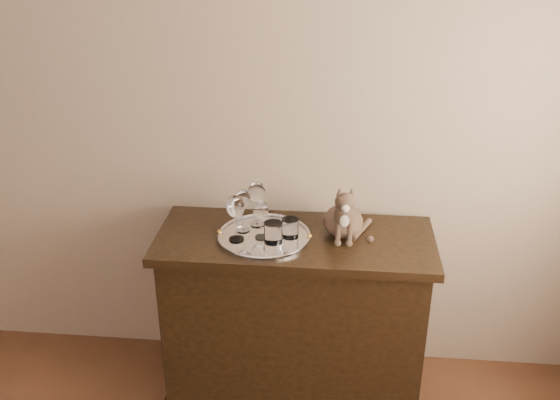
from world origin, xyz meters
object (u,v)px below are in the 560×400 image
(wine_glass_a, at_px, (243,210))
(tumbler_c, at_px, (290,228))
(sideboard, at_px, (294,318))
(wine_glass_b, at_px, (257,204))
(tray, at_px, (264,237))
(wine_glass_d, at_px, (261,219))
(wine_glass_c, at_px, (236,218))
(cat, at_px, (344,207))
(tumbler_a, at_px, (273,233))

(wine_glass_a, xyz_separation_m, tumbler_c, (0.21, -0.04, -0.06))
(sideboard, bearing_deg, wine_glass_b, 154.50)
(tray, bearing_deg, wine_glass_d, -133.80)
(wine_glass_c, bearing_deg, cat, 13.20)
(wine_glass_c, relative_size, cat, 0.79)
(tray, relative_size, tumbler_a, 4.46)
(wine_glass_b, bearing_deg, cat, -6.04)
(wine_glass_a, bearing_deg, wine_glass_b, 47.88)
(tray, bearing_deg, wine_glass_c, -160.95)
(wine_glass_b, height_order, tumbler_a, wine_glass_b)
(wine_glass_a, bearing_deg, tumbler_a, -32.86)
(wine_glass_b, distance_m, cat, 0.38)
(sideboard, height_order, cat, cat)
(sideboard, distance_m, wine_glass_a, 0.58)
(tumbler_c, bearing_deg, tray, -176.40)
(wine_glass_d, xyz_separation_m, tumbler_a, (0.06, -0.03, -0.04))
(wine_glass_c, xyz_separation_m, tumbler_c, (0.22, 0.05, -0.06))
(tumbler_a, distance_m, tumbler_c, 0.09)
(sideboard, bearing_deg, wine_glass_a, 174.05)
(cat, bearing_deg, wine_glass_a, -178.93)
(tumbler_a, bearing_deg, wine_glass_c, 177.66)
(wine_glass_c, distance_m, tumbler_a, 0.17)
(cat, bearing_deg, wine_glass_b, 172.44)
(tumbler_c, bearing_deg, cat, 14.69)
(wine_glass_a, xyz_separation_m, cat, (0.43, 0.02, 0.03))
(wine_glass_b, xyz_separation_m, cat, (0.38, -0.04, 0.02))
(wine_glass_b, relative_size, wine_glass_c, 1.00)
(sideboard, relative_size, tray, 3.00)
(wine_glass_b, bearing_deg, tray, -67.01)
(wine_glass_b, distance_m, tumbler_a, 0.19)
(sideboard, height_order, tumbler_a, tumbler_a)
(sideboard, distance_m, cat, 0.59)
(sideboard, relative_size, wine_glass_a, 6.22)
(tray, xyz_separation_m, tumbler_a, (0.04, -0.05, 0.05))
(wine_glass_c, xyz_separation_m, cat, (0.45, 0.11, 0.02))
(tumbler_c, relative_size, cat, 0.32)
(tumbler_c, bearing_deg, wine_glass_a, 169.39)
(tray, xyz_separation_m, wine_glass_c, (-0.11, -0.04, 0.11))
(tray, distance_m, wine_glass_c, 0.16)
(wine_glass_d, bearing_deg, wine_glass_b, 105.64)
(wine_glass_c, height_order, cat, cat)
(tumbler_a, xyz_separation_m, cat, (0.29, 0.11, 0.08))
(tray, relative_size, wine_glass_c, 1.95)
(wine_glass_b, xyz_separation_m, tumbler_c, (0.16, -0.10, -0.06))
(wine_glass_b, distance_m, wine_glass_c, 0.16)
(tray, xyz_separation_m, wine_glass_a, (-0.10, 0.05, 0.10))
(wine_glass_a, relative_size, wine_glass_d, 1.12)
(wine_glass_c, bearing_deg, wine_glass_d, 14.84)
(tray, bearing_deg, wine_glass_a, 155.03)
(cat, bearing_deg, wine_glass_c, -168.32)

